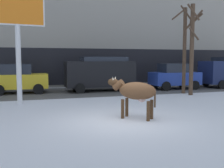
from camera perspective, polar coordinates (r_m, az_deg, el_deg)
name	(u,v)px	position (r m, az deg, el deg)	size (l,w,h in m)	color
ground_plane	(122,121)	(9.42, 2.13, -7.91)	(120.00, 120.00, 0.00)	white
road_strip	(78,92)	(17.78, -7.41, -1.67)	(60.00, 5.60, 0.01)	#514F4C
building_facade	(64,9)	(24.16, -10.30, 15.56)	(44.00, 6.10, 13.00)	gray
cow_brown	(135,91)	(9.67, 5.05, -1.61)	(1.65, 1.61, 1.54)	brown
billboard	(17,13)	(13.60, -19.71, 14.14)	(2.53, 0.52, 5.56)	silver
car_yellow_hatchback	(19,79)	(17.90, -19.38, 1.08)	(3.53, 1.97, 1.86)	gold
car_black_van	(100,73)	(18.07, -2.63, 2.42)	(4.63, 2.18, 2.32)	black
car_blue_hatchback	(174,76)	(19.84, 13.20, 1.63)	(3.53, 1.97, 1.86)	#233D9E
pedestrian_near_billboard	(123,75)	(22.02, 2.31, 2.00)	(0.36, 0.24, 1.73)	#282833
bare_tree_left_lot	(192,46)	(16.73, 16.80, 7.88)	(1.30, 1.30, 5.41)	#4C3828
bare_tree_right_lot	(185,46)	(17.39, 15.31, 7.80)	(1.32, 1.33, 5.50)	#4C3828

